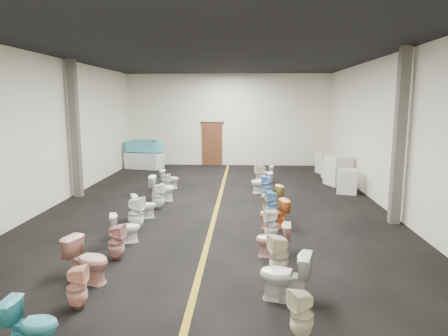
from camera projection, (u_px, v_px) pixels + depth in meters
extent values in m
plane|color=black|center=(217.00, 206.00, 12.22)|extent=(16.00, 16.00, 0.00)
plane|color=black|center=(217.00, 54.00, 11.48)|extent=(16.00, 16.00, 0.00)
plane|color=silver|center=(228.00, 120.00, 19.73)|extent=(10.00, 0.00, 10.00)
plane|color=silver|center=(162.00, 194.00, 3.97)|extent=(10.00, 0.00, 10.00)
plane|color=silver|center=(53.00, 132.00, 12.11)|extent=(0.00, 16.00, 16.00)
plane|color=silver|center=(389.00, 133.00, 11.59)|extent=(0.00, 16.00, 16.00)
cube|color=olive|center=(217.00, 206.00, 12.22)|extent=(0.12, 15.60, 0.01)
cube|color=#562D19|center=(212.00, 144.00, 19.91)|extent=(1.00, 0.10, 2.10)
cube|color=#331C11|center=(212.00, 123.00, 19.74)|extent=(1.15, 0.08, 0.10)
cube|color=#59544C|center=(75.00, 129.00, 13.08)|extent=(0.25, 0.25, 4.50)
cube|color=#59544C|center=(399.00, 138.00, 10.13)|extent=(0.25, 0.25, 4.50)
cube|color=silver|center=(144.00, 160.00, 19.03)|extent=(1.85, 1.24, 0.76)
cube|color=#41B3BD|center=(144.00, 146.00, 18.92)|extent=(1.27, 0.79, 0.50)
cylinder|color=#41B3BD|center=(132.00, 146.00, 19.02)|extent=(0.66, 0.66, 0.50)
cylinder|color=#41B3BD|center=(156.00, 147.00, 18.82)|extent=(0.66, 0.66, 0.50)
cube|color=teal|center=(144.00, 142.00, 18.89)|extent=(1.04, 0.57, 0.20)
cube|color=silver|center=(347.00, 181.00, 13.85)|extent=(0.82, 0.82, 0.84)
cube|color=silver|center=(338.00, 171.00, 15.22)|extent=(1.05, 1.05, 1.11)
cube|color=silver|center=(331.00, 169.00, 16.45)|extent=(0.69, 0.69, 0.77)
cube|color=silver|center=(325.00, 163.00, 17.79)|extent=(0.78, 0.78, 0.90)
imported|color=#3DA7B4|center=(32.00, 324.00, 5.09)|extent=(0.69, 0.40, 0.69)
imported|color=#F6AF97|center=(77.00, 287.00, 6.11)|extent=(0.34, 0.34, 0.69)
imported|color=#DD9D8A|center=(88.00, 260.00, 7.01)|extent=(0.89, 0.67, 0.81)
imported|color=#D39290|center=(116.00, 242.00, 8.00)|extent=(0.36, 0.35, 0.74)
imported|color=white|center=(125.00, 228.00, 9.00)|extent=(0.74, 0.56, 0.68)
imported|color=white|center=(136.00, 214.00, 9.84)|extent=(0.46, 0.45, 0.85)
imported|color=white|center=(144.00, 206.00, 10.88)|extent=(0.77, 0.62, 0.68)
imported|color=white|center=(159.00, 196.00, 11.83)|extent=(0.36, 0.36, 0.77)
imported|color=white|center=(162.00, 188.00, 12.79)|extent=(0.82, 0.49, 0.82)
imported|color=silver|center=(165.00, 184.00, 13.72)|extent=(0.39, 0.38, 0.71)
imported|color=silver|center=(170.00, 179.00, 14.66)|extent=(0.68, 0.40, 0.69)
imported|color=beige|center=(302.00, 315.00, 5.31)|extent=(0.42, 0.42, 0.70)
imported|color=silver|center=(285.00, 276.00, 6.34)|extent=(0.91, 0.67, 0.83)
imported|color=beige|center=(279.00, 256.00, 7.22)|extent=(0.45, 0.44, 0.79)
imported|color=#E9A3A0|center=(273.00, 240.00, 8.16)|extent=(0.73, 0.46, 0.72)
imported|color=white|center=(271.00, 225.00, 9.16)|extent=(0.39, 0.39, 0.73)
imported|color=orange|center=(274.00, 214.00, 10.02)|extent=(0.81, 0.59, 0.74)
imported|color=#7CAEDE|center=(272.00, 204.00, 10.96)|extent=(0.42, 0.41, 0.75)
imported|color=gold|center=(272.00, 196.00, 12.02)|extent=(0.75, 0.58, 0.67)
imported|color=#77B4E6|center=(267.00, 187.00, 12.93)|extent=(0.39, 0.38, 0.81)
imported|color=white|center=(262.00, 182.00, 13.84)|extent=(0.78, 0.48, 0.76)
imported|color=#F5E7C9|center=(261.00, 176.00, 14.80)|extent=(0.52, 0.51, 0.85)
imported|color=white|center=(265.00, 174.00, 15.77)|extent=(0.75, 0.54, 0.69)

